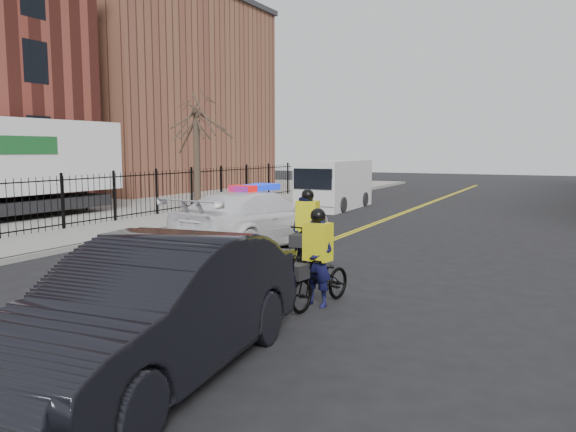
% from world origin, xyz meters
% --- Properties ---
extents(ground, '(120.00, 120.00, 0.00)m').
position_xyz_m(ground, '(0.00, 0.00, 0.00)').
color(ground, black).
rests_on(ground, ground).
extents(center_line_left, '(0.10, 60.00, 0.01)m').
position_xyz_m(center_line_left, '(-0.08, 8.00, 0.01)').
color(center_line_left, gold).
rests_on(center_line_left, ground).
extents(center_line_right, '(0.10, 60.00, 0.01)m').
position_xyz_m(center_line_right, '(0.08, 8.00, 0.01)').
color(center_line_right, gold).
rests_on(center_line_right, ground).
extents(sidewalk, '(3.00, 60.00, 0.15)m').
position_xyz_m(sidewalk, '(-7.50, 8.00, 0.07)').
color(sidewalk, gray).
rests_on(sidewalk, ground).
extents(curb, '(0.20, 60.00, 0.15)m').
position_xyz_m(curb, '(-6.00, 8.00, 0.07)').
color(curb, gray).
rests_on(curb, ground).
extents(iron_fence, '(0.12, 28.00, 2.00)m').
position_xyz_m(iron_fence, '(-9.00, 8.00, 1.00)').
color(iron_fence, black).
rests_on(iron_fence, ground).
extents(warehouse_far, '(14.00, 18.00, 14.00)m').
position_xyz_m(warehouse_far, '(-23.00, 24.00, 7.00)').
color(warehouse_far, brown).
rests_on(warehouse_far, ground).
extents(street_tree, '(3.20, 3.20, 4.80)m').
position_xyz_m(street_tree, '(-7.60, 10.00, 3.53)').
color(street_tree, '#362B1F').
rests_on(street_tree, sidewalk).
extents(police_cruiser, '(3.14, 6.14, 1.87)m').
position_xyz_m(police_cruiser, '(-1.54, 4.48, 0.86)').
color(police_cruiser, white).
rests_on(police_cruiser, ground).
extents(dark_sedan, '(2.49, 5.60, 1.79)m').
position_xyz_m(dark_sedan, '(2.17, -4.47, 0.89)').
color(dark_sedan, black).
rests_on(dark_sedan, ground).
extents(cargo_van, '(2.28, 5.68, 2.36)m').
position_xyz_m(cargo_van, '(-3.62, 15.84, 1.15)').
color(cargo_van, silver).
rests_on(cargo_van, ground).
extents(cyclist_near, '(0.95, 1.95, 1.83)m').
position_xyz_m(cyclist_near, '(2.66, -0.49, 0.64)').
color(cyclist_near, black).
rests_on(cyclist_near, ground).
extents(cyclist_far, '(0.94, 1.98, 1.96)m').
position_xyz_m(cyclist_far, '(1.14, 2.37, 0.77)').
color(cyclist_far, black).
rests_on(cyclist_far, ground).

